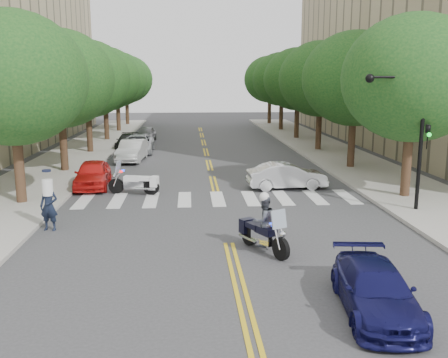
{
  "coord_description": "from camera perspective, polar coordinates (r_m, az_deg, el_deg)",
  "views": [
    {
      "loc": [
        -1.32,
        -16.24,
        5.49
      ],
      "look_at": [
        0.17,
        4.75,
        1.3
      ],
      "focal_mm": 40.0,
      "sensor_mm": 36.0,
      "label": 1
    }
  ],
  "objects": [
    {
      "name": "tree_l_2",
      "position": [
        38.96,
        -15.43,
        10.96
      ],
      "size": [
        6.4,
        6.4,
        8.45
      ],
      "color": "#382316",
      "rests_on": "ground"
    },
    {
      "name": "sidewalk_left",
      "position": [
        39.48,
        -16.01,
        2.94
      ],
      "size": [
        5.0,
        60.0,
        0.15
      ],
      "primitive_type": "cube",
      "color": "#9E9991",
      "rests_on": "ground"
    },
    {
      "name": "parked_car_b",
      "position": [
        34.78,
        -10.45,
        3.2
      ],
      "size": [
        1.93,
        4.53,
        1.45
      ],
      "primitive_type": "imported",
      "rotation": [
        0.0,
        0.0,
        -0.09
      ],
      "color": "silver",
      "rests_on": "ground"
    },
    {
      "name": "tree_r_5",
      "position": [
        63.05,
        5.27,
        11.28
      ],
      "size": [
        6.4,
        6.4,
        8.45
      ],
      "color": "#382316",
      "rests_on": "ground"
    },
    {
      "name": "tree_l_4",
      "position": [
        54.75,
        -12.15,
        11.09
      ],
      "size": [
        6.4,
        6.4,
        8.45
      ],
      "color": "#382316",
      "rests_on": "ground"
    },
    {
      "name": "parked_car_e",
      "position": [
        46.15,
        -8.9,
        5.13
      ],
      "size": [
        1.78,
        3.98,
        1.33
      ],
      "primitive_type": "imported",
      "rotation": [
        0.0,
        0.0,
        -0.06
      ],
      "color": "gray",
      "rests_on": "ground"
    },
    {
      "name": "parked_car_d",
      "position": [
        41.33,
        -10.99,
        4.24
      ],
      "size": [
        1.68,
        4.04,
        1.17
      ],
      "primitive_type": "imported",
      "rotation": [
        0.0,
        0.0,
        -0.01
      ],
      "color": "black",
      "rests_on": "ground"
    },
    {
      "name": "tree_r_2",
      "position": [
        39.55,
        10.96,
        11.16
      ],
      "size": [
        6.4,
        6.4,
        8.45
      ],
      "color": "#382316",
      "rests_on": "ground"
    },
    {
      "name": "convertible",
      "position": [
        25.69,
        7.19,
        0.35
      ],
      "size": [
        4.14,
        1.66,
        1.34
      ],
      "primitive_type": "imported",
      "rotation": [
        0.0,
        0.0,
        1.63
      ],
      "color": "silver",
      "rests_on": "ground"
    },
    {
      "name": "motorcycle_parked",
      "position": [
        24.59,
        -9.8,
        -0.44
      ],
      "size": [
        2.52,
        0.98,
        1.64
      ],
      "rotation": [
        0.0,
        0.0,
        1.34
      ],
      "color": "black",
      "rests_on": "ground"
    },
    {
      "name": "parked_car_a",
      "position": [
        26.65,
        -14.77,
        0.54
      ],
      "size": [
        1.92,
        4.24,
        1.41
      ],
      "primitive_type": "imported",
      "rotation": [
        0.0,
        0.0,
        0.06
      ],
      "color": "red",
      "rests_on": "ground"
    },
    {
      "name": "tree_l_3",
      "position": [
        46.84,
        -13.51,
        11.04
      ],
      "size": [
        6.4,
        6.4,
        8.45
      ],
      "color": "#382316",
      "rests_on": "ground"
    },
    {
      "name": "parked_car_c",
      "position": [
        38.56,
        -9.84,
        3.95
      ],
      "size": [
        2.34,
        4.99,
        1.38
      ],
      "primitive_type": "imported",
      "rotation": [
        0.0,
        0.0,
        0.01
      ],
      "color": "#AEB2B6",
      "rests_on": "ground"
    },
    {
      "name": "sidewalk_right",
      "position": [
        40.11,
        11.64,
        3.27
      ],
      "size": [
        5.0,
        60.0,
        0.15
      ],
      "primitive_type": "cube",
      "color": "#9E9991",
      "rests_on": "ground"
    },
    {
      "name": "traffic_signal_pole",
      "position": [
        21.78,
        20.58,
        5.89
      ],
      "size": [
        2.82,
        0.42,
        6.0
      ],
      "color": "black",
      "rests_on": "ground"
    },
    {
      "name": "tree_r_3",
      "position": [
        47.33,
        8.44,
        11.22
      ],
      "size": [
        6.4,
        6.4,
        8.45
      ],
      "color": "#382316",
      "rests_on": "ground"
    },
    {
      "name": "tree_l_0",
      "position": [
        23.46,
        -23.07,
        10.54
      ],
      "size": [
        6.4,
        6.4,
        8.45
      ],
      "color": "#382316",
      "rests_on": "ground"
    },
    {
      "name": "ground",
      "position": [
        17.19,
        0.55,
        -7.37
      ],
      "size": [
        140.0,
        140.0,
        0.0
      ],
      "primitive_type": "plane",
      "color": "#38383A",
      "rests_on": "ground"
    },
    {
      "name": "sedan_blue",
      "position": [
        12.69,
        16.92,
        -12.02
      ],
      "size": [
        2.05,
        4.16,
        1.16
      ],
      "primitive_type": "imported",
      "rotation": [
        0.0,
        0.0,
        -0.11
      ],
      "color": "#111147",
      "rests_on": "ground"
    },
    {
      "name": "tree_l_1",
      "position": [
        31.15,
        -18.3,
        10.83
      ],
      "size": [
        6.4,
        6.4,
        8.45
      ],
      "color": "#382316",
      "rests_on": "ground"
    },
    {
      "name": "tree_l_5",
      "position": [
        62.69,
        -11.13,
        11.12
      ],
      "size": [
        6.4,
        6.4,
        8.45
      ],
      "color": "#382316",
      "rests_on": "ground"
    },
    {
      "name": "tree_r_4",
      "position": [
        55.17,
        6.63,
        11.26
      ],
      "size": [
        6.4,
        6.4,
        8.45
      ],
      "color": "#382316",
      "rests_on": "ground"
    },
    {
      "name": "tree_r_0",
      "position": [
        24.43,
        20.78,
        10.7
      ],
      "size": [
        6.4,
        6.4,
        8.45
      ],
      "color": "#382316",
      "rests_on": "ground"
    },
    {
      "name": "officer_standing",
      "position": [
        19.5,
        -19.38,
        -2.94
      ],
      "size": [
        0.75,
        0.56,
        1.85
      ],
      "primitive_type": "imported",
      "rotation": [
        0.0,
        0.0,
        -0.2
      ],
      "color": "black",
      "rests_on": "ground"
    },
    {
      "name": "tree_r_1",
      "position": [
        31.89,
        14.71,
        11.02
      ],
      "size": [
        6.4,
        6.4,
        8.45
      ],
      "color": "#382316",
      "rests_on": "ground"
    },
    {
      "name": "motorcycle_police",
      "position": [
        16.23,
        4.45,
        -5.28
      ],
      "size": [
        1.38,
        2.26,
        1.98
      ],
      "rotation": [
        0.0,
        0.0,
        3.62
      ],
      "color": "black",
      "rests_on": "ground"
    }
  ]
}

